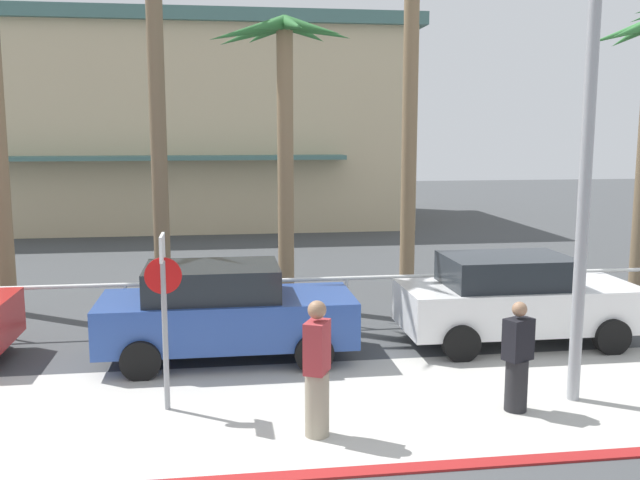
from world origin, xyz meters
The scene contains 13 objects.
ground_plane centered at (0.00, 10.00, 0.00)m, with size 80.00×80.00×0.00m, color #424447.
sidewalk_strip centered at (0.00, 4.20, 0.01)m, with size 44.00×4.00×0.02m, color beige.
curb_paint centered at (0.00, 2.20, 0.01)m, with size 44.00×0.24×0.03m, color maroon.
building_backdrop centered at (-2.61, 26.78, 4.28)m, with size 20.78×10.99×8.53m.
rail_fence centered at (0.00, 8.50, 0.84)m, with size 26.66×0.08×1.04m.
stop_sign_bike_lane centered at (-1.14, 4.45, 1.68)m, with size 0.52×0.56×2.56m.
streetlight_curb centered at (4.84, 3.75, 4.28)m, with size 0.24×2.54×7.50m.
palm_tree_4 centered at (1.10, 10.27, 5.02)m, with size 3.19×2.90×6.46m.
palm_tree_5 centered at (4.22, 11.12, 6.64)m, with size 3.35×2.79×9.26m.
car_blue_2 centered at (-0.29, 6.68, 0.87)m, with size 4.40×2.02×1.69m.
car_white_3 centered at (5.13, 6.85, 0.87)m, with size 4.40×2.02×1.69m.
pedestrian_0 centered at (3.81, 3.70, 0.74)m, with size 0.47×0.43×1.62m.
pedestrian_1 centered at (0.87, 3.26, 0.86)m, with size 0.43×0.47×1.84m.
Camera 1 is at (-0.33, -5.46, 3.98)m, focal length 39.69 mm.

